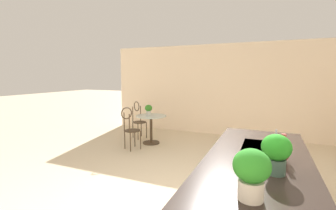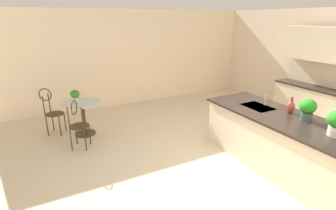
{
  "view_description": "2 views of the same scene",
  "coord_description": "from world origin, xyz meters",
  "views": [
    {
      "loc": [
        2.82,
        0.93,
        1.79
      ],
      "look_at": [
        -1.37,
        -0.88,
        1.21
      ],
      "focal_mm": 25.21,
      "sensor_mm": 36.0,
      "label": 1
    },
    {
      "loc": [
        2.97,
        -2.69,
        2.47
      ],
      "look_at": [
        -1.37,
        -0.42,
        0.81
      ],
      "focal_mm": 27.7,
      "sensor_mm": 36.0,
      "label": 2
    }
  ],
  "objects": [
    {
      "name": "potted_plant_counter_near",
      "position": [
        0.6,
        1.01,
        1.12
      ],
      "size": [
        0.25,
        0.25,
        0.36
      ],
      "color": "#385147",
      "rests_on": "kitchen_island"
    },
    {
      "name": "chair_near_window",
      "position": [
        -2.94,
        -2.48,
        0.57
      ],
      "size": [
        0.51,
        0.52,
        1.04
      ],
      "color": "#3D2D1E",
      "rests_on": "ground"
    },
    {
      "name": "sink_faucet",
      "position": [
        -0.25,
        1.03,
        1.03
      ],
      "size": [
        0.02,
        0.02,
        0.22
      ],
      "primitive_type": "cylinder",
      "color": "#B2B5BA",
      "rests_on": "kitchen_island"
    },
    {
      "name": "kitchen_island",
      "position": [
        0.3,
        0.85,
        0.46
      ],
      "size": [
        2.8,
        1.06,
        0.92
      ],
      "color": "beige",
      "rests_on": "ground"
    },
    {
      "name": "vase_on_counter",
      "position": [
        0.25,
        1.09,
        1.03
      ],
      "size": [
        0.13,
        0.13,
        0.29
      ],
      "color": "#993D38",
      "rests_on": "kitchen_island"
    },
    {
      "name": "ground_plane",
      "position": [
        0.0,
        0.0,
        0.0
      ],
      "size": [
        40.0,
        40.0,
        0.0
      ],
      "primitive_type": "plane",
      "color": "beige"
    },
    {
      "name": "potted_plant_on_table",
      "position": [
        -2.65,
        -1.99,
        0.9
      ],
      "size": [
        0.19,
        0.19,
        0.27
      ],
      "color": "beige",
      "rests_on": "bistro_table"
    },
    {
      "name": "potted_plant_counter_far",
      "position": [
        1.15,
        0.84,
        1.13
      ],
      "size": [
        0.26,
        0.26,
        0.37
      ],
      "color": "beige",
      "rests_on": "kitchen_island"
    },
    {
      "name": "wall_left_window",
      "position": [
        -4.26,
        0.0,
        1.35
      ],
      "size": [
        0.12,
        7.8,
        2.7
      ],
      "primitive_type": "cube",
      "color": "beige",
      "rests_on": "ground"
    },
    {
      "name": "chair_by_island",
      "position": [
        -1.91,
        -2.1,
        0.57
      ],
      "size": [
        0.52,
        0.52,
        1.04
      ],
      "color": "#3D2D1E",
      "rests_on": "ground"
    },
    {
      "name": "bistro_table",
      "position": [
        -2.57,
        -1.88,
        0.45
      ],
      "size": [
        0.8,
        0.8,
        0.74
      ],
      "color": "#3D2D1E",
      "rests_on": "ground"
    }
  ]
}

